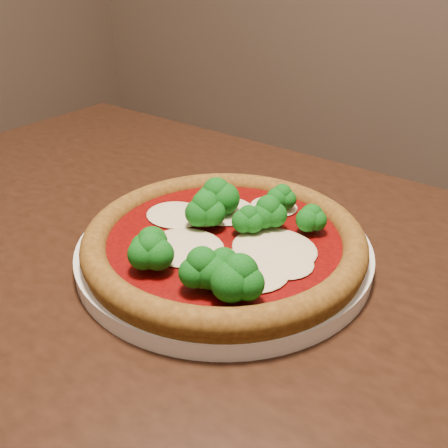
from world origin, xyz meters
The scene contains 3 objects.
dining_table centered at (-0.03, 0.04, 0.65)m, with size 1.23×0.87×0.75m.
plate centered at (-0.06, 0.11, 0.76)m, with size 0.31×0.31×0.02m, color white.
pizza centered at (-0.05, 0.10, 0.78)m, with size 0.28×0.28×0.06m.
Camera 1 is at (0.17, -0.26, 1.04)m, focal length 40.00 mm.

